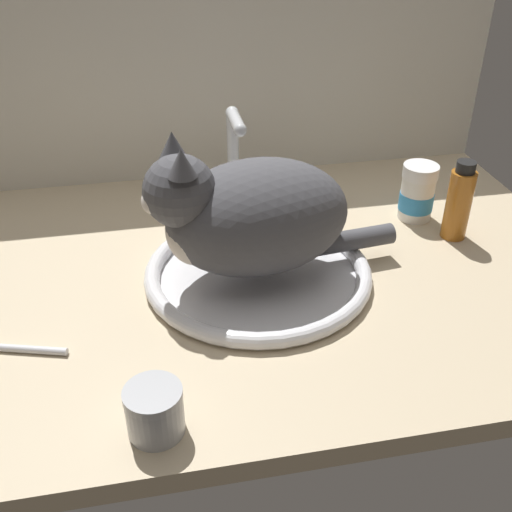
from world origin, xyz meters
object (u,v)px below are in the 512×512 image
(faucet, at_px, (232,173))
(cat, at_px, (245,215))
(sink_basin, at_px, (256,273))
(metal_jar, at_px, (155,411))
(pill_bottle, at_px, (417,194))
(amber_bottle, at_px, (459,202))

(faucet, distance_m, cat, 0.22)
(sink_basin, distance_m, cat, 0.10)
(sink_basin, distance_m, metal_jar, 0.31)
(sink_basin, height_order, pill_bottle, pill_bottle)
(amber_bottle, bearing_deg, cat, -170.41)
(sink_basin, relative_size, pill_bottle, 3.42)
(sink_basin, bearing_deg, amber_bottle, 9.73)
(pill_bottle, bearing_deg, metal_jar, -139.86)
(sink_basin, height_order, cat, cat)
(pill_bottle, bearing_deg, sink_basin, -156.81)
(metal_jar, distance_m, pill_bottle, 0.62)
(cat, xyz_separation_m, amber_bottle, (0.36, 0.06, -0.05))
(sink_basin, bearing_deg, faucet, 90.00)
(metal_jar, bearing_deg, faucet, 71.27)
(sink_basin, bearing_deg, pill_bottle, 23.19)
(cat, distance_m, pill_bottle, 0.36)
(amber_bottle, bearing_deg, metal_jar, -147.47)
(cat, height_order, amber_bottle, cat)
(metal_jar, xyz_separation_m, pill_bottle, (0.47, 0.40, 0.02))
(faucet, distance_m, pill_bottle, 0.32)
(sink_basin, xyz_separation_m, pill_bottle, (0.31, 0.13, 0.04))
(faucet, bearing_deg, pill_bottle, -14.84)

